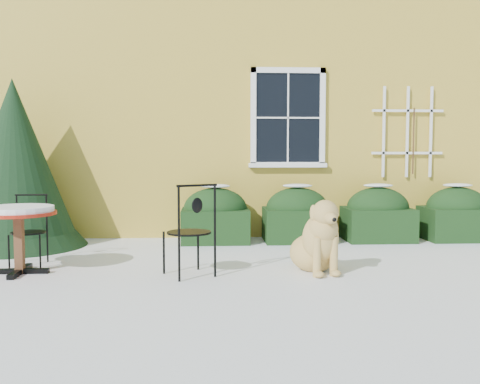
{
  "coord_description": "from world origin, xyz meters",
  "views": [
    {
      "loc": [
        -0.39,
        -5.81,
        1.39
      ],
      "look_at": [
        0.0,
        1.0,
        0.9
      ],
      "focal_mm": 40.0,
      "sensor_mm": 36.0,
      "label": 1
    }
  ],
  "objects": [
    {
      "name": "ground",
      "position": [
        0.0,
        0.0,
        0.0
      ],
      "size": [
        80.0,
        80.0,
        0.0
      ],
      "primitive_type": "plane",
      "color": "white",
      "rests_on": "ground"
    },
    {
      "name": "house",
      "position": [
        0.0,
        7.0,
        3.22
      ],
      "size": [
        12.4,
        8.4,
        6.4
      ],
      "color": "gold",
      "rests_on": "ground"
    },
    {
      "name": "hedge_row",
      "position": [
        1.65,
        2.55,
        0.4
      ],
      "size": [
        4.95,
        0.8,
        0.91
      ],
      "color": "black",
      "rests_on": "ground"
    },
    {
      "name": "evergreen_shrub",
      "position": [
        -3.28,
        2.31,
        1.01
      ],
      "size": [
        2.06,
        2.06,
        2.5
      ],
      "rotation": [
        0.0,
        0.0,
        0.35
      ],
      "color": "black",
      "rests_on": "ground"
    },
    {
      "name": "bistro_table",
      "position": [
        -2.59,
        0.45,
        0.65
      ],
      "size": [
        0.85,
        0.85,
        0.79
      ],
      "rotation": [
        0.0,
        0.0,
        0.26
      ],
      "color": "black",
      "rests_on": "ground"
    },
    {
      "name": "patio_chair_near",
      "position": [
        -0.61,
        0.21,
        0.53
      ],
      "size": [
        0.63,
        0.63,
        1.06
      ],
      "rotation": [
        0.0,
        0.0,
        3.61
      ],
      "color": "black",
      "rests_on": "ground"
    },
    {
      "name": "patio_chair_far",
      "position": [
        -2.65,
        0.96,
        0.44
      ],
      "size": [
        0.42,
        0.42,
        0.88
      ],
      "rotation": [
        0.0,
        0.0,
        0.05
      ],
      "color": "black",
      "rests_on": "ground"
    },
    {
      "name": "dog",
      "position": [
        0.88,
        0.32,
        0.36
      ],
      "size": [
        0.68,
        1.0,
        0.89
      ],
      "rotation": [
        0.0,
        0.0,
        0.2
      ],
      "color": "tan",
      "rests_on": "ground"
    }
  ]
}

